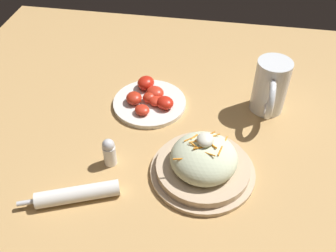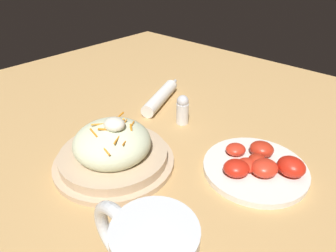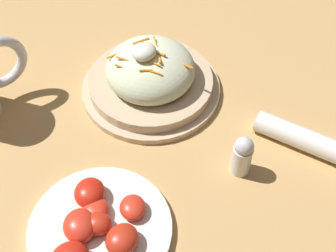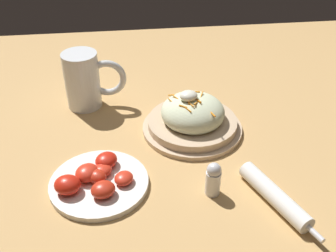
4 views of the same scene
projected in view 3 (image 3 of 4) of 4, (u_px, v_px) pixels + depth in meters
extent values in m
plane|color=tan|center=(171.00, 117.00, 0.80)|extent=(1.43, 1.43, 0.00)
cylinder|color=#D1B28E|center=(151.00, 88.00, 0.83)|extent=(0.24, 0.24, 0.01)
cylinder|color=#D1B28E|center=(151.00, 82.00, 0.82)|extent=(0.21, 0.21, 0.02)
ellipsoid|color=beige|center=(150.00, 69.00, 0.79)|extent=(0.15, 0.15, 0.08)
cylinder|color=orange|center=(144.00, 59.00, 0.75)|extent=(0.01, 0.03, 0.01)
cylinder|color=orange|center=(113.00, 55.00, 0.78)|extent=(0.02, 0.01, 0.01)
cylinder|color=orange|center=(156.00, 43.00, 0.78)|extent=(0.01, 0.03, 0.01)
cylinder|color=orange|center=(142.00, 49.00, 0.77)|extent=(0.02, 0.02, 0.01)
cylinder|color=orange|center=(146.00, 70.00, 0.74)|extent=(0.02, 0.02, 0.00)
cylinder|color=orange|center=(159.00, 54.00, 0.76)|extent=(0.01, 0.02, 0.01)
cylinder|color=orange|center=(159.00, 58.00, 0.75)|extent=(0.02, 0.02, 0.01)
cylinder|color=orange|center=(148.00, 59.00, 0.75)|extent=(0.02, 0.01, 0.01)
cylinder|color=orange|center=(120.00, 67.00, 0.76)|extent=(0.01, 0.02, 0.01)
cylinder|color=orange|center=(141.00, 41.00, 0.78)|extent=(0.03, 0.01, 0.00)
cylinder|color=orange|center=(125.00, 59.00, 0.76)|extent=(0.02, 0.03, 0.00)
cylinder|color=orange|center=(152.00, 63.00, 0.75)|extent=(0.01, 0.03, 0.00)
cylinder|color=orange|center=(185.00, 65.00, 0.76)|extent=(0.01, 0.03, 0.01)
cylinder|color=orange|center=(153.00, 72.00, 0.74)|extent=(0.02, 0.02, 0.01)
ellipsoid|color=white|center=(145.00, 51.00, 0.75)|extent=(0.04, 0.04, 0.02)
cylinder|color=white|center=(310.00, 142.00, 0.74)|extent=(0.10, 0.18, 0.03)
cylinder|color=white|center=(100.00, 229.00, 0.66)|extent=(0.20, 0.20, 0.01)
ellipsoid|color=red|center=(98.00, 224.00, 0.64)|extent=(0.05, 0.05, 0.03)
ellipsoid|color=red|center=(80.00, 226.00, 0.64)|extent=(0.06, 0.07, 0.03)
ellipsoid|color=red|center=(133.00, 207.00, 0.66)|extent=(0.05, 0.05, 0.02)
ellipsoid|color=red|center=(90.00, 193.00, 0.67)|extent=(0.06, 0.06, 0.03)
ellipsoid|color=red|center=(122.00, 239.00, 0.63)|extent=(0.06, 0.06, 0.03)
ellipsoid|color=red|center=(95.00, 210.00, 0.66)|extent=(0.06, 0.06, 0.02)
cylinder|color=white|center=(241.00, 159.00, 0.71)|extent=(0.03, 0.03, 0.05)
sphere|color=silver|center=(244.00, 146.00, 0.68)|extent=(0.03, 0.03, 0.03)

